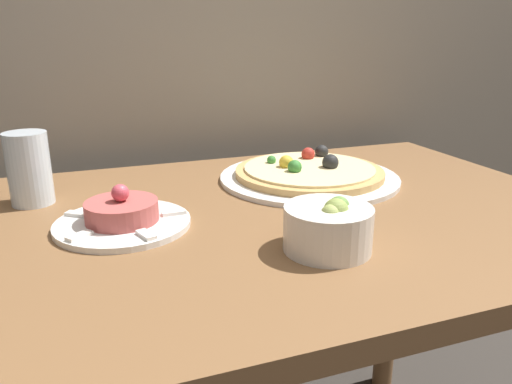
# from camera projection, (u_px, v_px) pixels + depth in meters

# --- Properties ---
(dining_table) EXTENTS (1.09, 0.79, 0.77)m
(dining_table) POSITION_uv_depth(u_px,v_px,m) (288.00, 267.00, 0.93)
(dining_table) COLOR brown
(dining_table) RESTS_ON ground_plane
(pizza_plate) EXTENTS (0.38, 0.38, 0.06)m
(pizza_plate) POSITION_uv_depth(u_px,v_px,m) (309.00, 174.00, 1.06)
(pizza_plate) COLOR white
(pizza_plate) RESTS_ON dining_table
(tartare_plate) EXTENTS (0.22, 0.22, 0.07)m
(tartare_plate) POSITION_uv_depth(u_px,v_px,m) (122.00, 217.00, 0.81)
(tartare_plate) COLOR white
(tartare_plate) RESTS_ON dining_table
(small_bowl) EXTENTS (0.13, 0.13, 0.08)m
(small_bowl) POSITION_uv_depth(u_px,v_px,m) (328.00, 227.00, 0.71)
(small_bowl) COLOR silver
(small_bowl) RESTS_ON dining_table
(drinking_glass) EXTENTS (0.08, 0.08, 0.13)m
(drinking_glass) POSITION_uv_depth(u_px,v_px,m) (29.00, 169.00, 0.90)
(drinking_glass) COLOR silver
(drinking_glass) RESTS_ON dining_table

